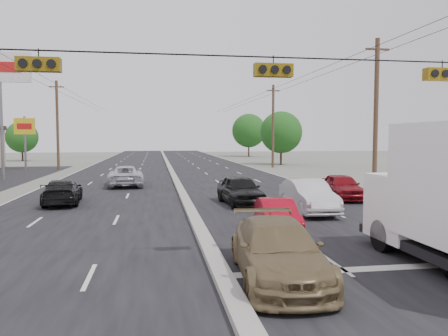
{
  "coord_description": "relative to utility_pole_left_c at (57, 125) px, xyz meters",
  "views": [
    {
      "loc": [
        -1.67,
        -11.55,
        3.64
      ],
      "look_at": [
        1.55,
        8.84,
        2.2
      ],
      "focal_mm": 35.0,
      "sensor_mm": 36.0,
      "label": 1
    }
  ],
  "objects": [
    {
      "name": "utility_pole_right_c",
      "position": [
        25.0,
        0.0,
        0.0
      ],
      "size": [
        1.6,
        0.3,
        10.0
      ],
      "color": "#422D1E",
      "rests_on": "ground"
    },
    {
      "name": "pole_sign_far",
      "position": [
        -3.5,
        -0.0,
        -0.7
      ],
      "size": [
        2.2,
        0.25,
        6.0
      ],
      "color": "slate",
      "rests_on": "ground"
    },
    {
      "name": "tan_sedan",
      "position": [
        13.9,
        -40.94,
        -4.37
      ],
      "size": [
        2.46,
        5.25,
        1.48
      ],
      "primitive_type": "imported",
      "rotation": [
        0.0,
        0.0,
        -0.08
      ],
      "color": "brown",
      "rests_on": "ground"
    },
    {
      "name": "utility_pole_right_b",
      "position": [
        25.0,
        -25.0,
        0.0
      ],
      "size": [
        1.6,
        0.3,
        10.0
      ],
      "color": "#422D1E",
      "rests_on": "ground"
    },
    {
      "name": "tree_left_far",
      "position": [
        -9.5,
        20.0,
        -1.39
      ],
      "size": [
        4.8,
        4.8,
        6.12
      ],
      "color": "#382619",
      "rests_on": "ground"
    },
    {
      "name": "queue_car_a",
      "position": [
        15.38,
        -28.45,
        -4.32
      ],
      "size": [
        2.23,
        4.73,
        1.57
      ],
      "primitive_type": "imported",
      "rotation": [
        0.0,
        0.0,
        0.09
      ],
      "color": "black",
      "rests_on": "ground"
    },
    {
      "name": "queue_car_e",
      "position": [
        21.68,
        -27.4,
        -4.36
      ],
      "size": [
        2.1,
        4.49,
        1.48
      ],
      "primitive_type": "imported",
      "rotation": [
        0.0,
        0.0,
        -0.08
      ],
      "color": "maroon",
      "rests_on": "ground"
    },
    {
      "name": "tree_right_far",
      "position": [
        28.5,
        30.0,
        -0.15
      ],
      "size": [
        6.4,
        6.4,
        8.16
      ],
      "color": "#382619",
      "rests_on": "ground"
    },
    {
      "name": "center_median",
      "position": [
        12.5,
        -10.0,
        -5.01
      ],
      "size": [
        0.5,
        160.0,
        0.2
      ],
      "primitive_type": "cube",
      "color": "gray",
      "rests_on": "ground"
    },
    {
      "name": "queue_car_b",
      "position": [
        18.14,
        -31.45,
        -4.32
      ],
      "size": [
        1.74,
        4.8,
        1.58
      ],
      "primitive_type": "imported",
      "rotation": [
        0.0,
        0.0,
        -0.01
      ],
      "color": "silver",
      "rests_on": "ground"
    },
    {
      "name": "oncoming_far",
      "position": [
        8.61,
        -18.23,
        -4.35
      ],
      "size": [
        2.86,
        5.62,
        1.52
      ],
      "primitive_type": "imported",
      "rotation": [
        0.0,
        0.0,
        3.2
      ],
      "color": "#BBBDC3",
      "rests_on": "ground"
    },
    {
      "name": "ground",
      "position": [
        12.5,
        -40.0,
        -5.11
      ],
      "size": [
        200.0,
        200.0,
        0.0
      ],
      "primitive_type": "plane",
      "color": "#606356",
      "rests_on": "ground"
    },
    {
      "name": "tree_right_mid",
      "position": [
        27.5,
        5.0,
        -0.77
      ],
      "size": [
        5.6,
        5.6,
        7.14
      ],
      "color": "#382619",
      "rests_on": "ground"
    },
    {
      "name": "road_surface",
      "position": [
        12.5,
        -10.0,
        -5.11
      ],
      "size": [
        20.0,
        160.0,
        0.02
      ],
      "primitive_type": "cube",
      "color": "black",
      "rests_on": "ground"
    },
    {
      "name": "traffic_signals",
      "position": [
        13.9,
        -40.0,
        0.39
      ],
      "size": [
        25.0,
        0.3,
        0.54
      ],
      "color": "black",
      "rests_on": "ground"
    },
    {
      "name": "pole_sign_billboard",
      "position": [
        -2.0,
        -12.0,
        3.76
      ],
      "size": [
        5.0,
        0.25,
        11.0
      ],
      "color": "slate",
      "rests_on": "ground"
    },
    {
      "name": "utility_pole_left_c",
      "position": [
        0.0,
        0.0,
        0.0
      ],
      "size": [
        1.6,
        0.3,
        10.0
      ],
      "color": "#422D1E",
      "rests_on": "ground"
    },
    {
      "name": "oncoming_near",
      "position": [
        5.8,
        -26.77,
        -4.43
      ],
      "size": [
        2.34,
        4.83,
        1.35
      ],
      "primitive_type": "imported",
      "rotation": [
        0.0,
        0.0,
        3.24
      ],
      "color": "black",
      "rests_on": "ground"
    },
    {
      "name": "red_sedan",
      "position": [
        15.5,
        -35.26,
        -4.49
      ],
      "size": [
        1.6,
        3.83,
        1.23
      ],
      "primitive_type": "imported",
      "rotation": [
        0.0,
        0.0,
        -0.08
      ],
      "color": "#A30A1B",
      "rests_on": "ground"
    }
  ]
}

